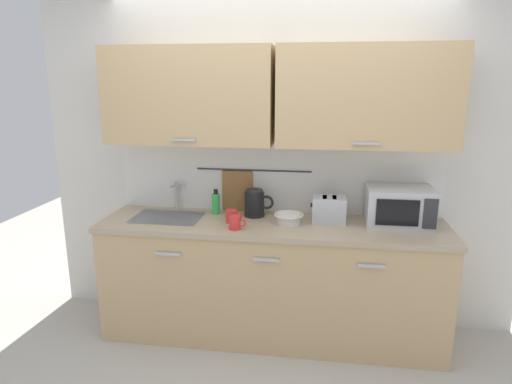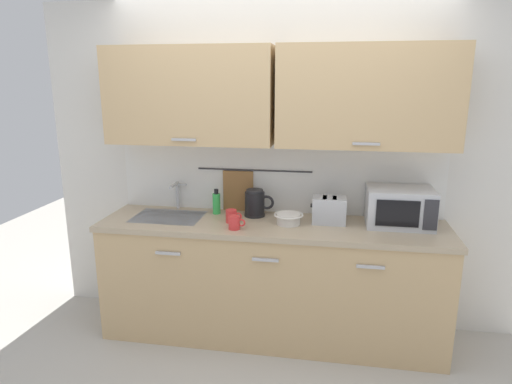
{
  "view_description": "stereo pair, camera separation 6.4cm",
  "coord_description": "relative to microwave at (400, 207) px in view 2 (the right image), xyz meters",
  "views": [
    {
      "loc": [
        0.35,
        -2.79,
        1.91
      ],
      "look_at": [
        -0.12,
        0.33,
        1.12
      ],
      "focal_mm": 31.35,
      "sensor_mm": 36.0,
      "label": 1
    },
    {
      "loc": [
        0.41,
        -2.78,
        1.91
      ],
      "look_at": [
        -0.12,
        0.33,
        1.12
      ],
      "focal_mm": 31.35,
      "sensor_mm": 36.0,
      "label": 2
    }
  ],
  "objects": [
    {
      "name": "dish_soap_bottle",
      "position": [
        -1.36,
        0.05,
        -0.05
      ],
      "size": [
        0.06,
        0.06,
        0.2
      ],
      "color": "green",
      "rests_on": "counter_unit"
    },
    {
      "name": "mug_near_sink",
      "position": [
        -1.14,
        -0.29,
        -0.09
      ],
      "size": [
        0.12,
        0.08,
        0.09
      ],
      "color": "red",
      "rests_on": "counter_unit"
    },
    {
      "name": "back_wall_assembly",
      "position": [
        -0.9,
        0.12,
        0.49
      ],
      "size": [
        3.7,
        0.41,
        2.5
      ],
      "color": "silver",
      "rests_on": "ground"
    },
    {
      "name": "ground",
      "position": [
        -0.9,
        -0.41,
        -1.04
      ],
      "size": [
        8.0,
        8.0,
        0.0
      ],
      "primitive_type": "plane",
      "color": "#B7B2A8"
    },
    {
      "name": "electric_kettle",
      "position": [
        -1.05,
        0.04,
        -0.03
      ],
      "size": [
        0.23,
        0.16,
        0.21
      ],
      "color": "black",
      "rests_on": "counter_unit"
    },
    {
      "name": "mug_by_kettle",
      "position": [
        -1.19,
        -0.15,
        -0.09
      ],
      "size": [
        0.12,
        0.08,
        0.09
      ],
      "color": "red",
      "rests_on": "counter_unit"
    },
    {
      "name": "counter_unit",
      "position": [
        -0.91,
        -0.11,
        -0.58
      ],
      "size": [
        2.53,
        0.64,
        0.9
      ],
      "color": "tan",
      "rests_on": "ground"
    },
    {
      "name": "sink_faucet",
      "position": [
        -1.7,
        0.12,
        0.01
      ],
      "size": [
        0.09,
        0.17,
        0.22
      ],
      "color": "#B2B5BA",
      "rests_on": "counter_unit"
    },
    {
      "name": "toaster",
      "position": [
        -0.49,
        -0.03,
        -0.04
      ],
      "size": [
        0.26,
        0.17,
        0.19
      ],
      "color": "#B7BABF",
      "rests_on": "counter_unit"
    },
    {
      "name": "mixing_bowl",
      "position": [
        -0.78,
        -0.11,
        -0.09
      ],
      "size": [
        0.21,
        0.21,
        0.08
      ],
      "color": "silver",
      "rests_on": "counter_unit"
    },
    {
      "name": "microwave",
      "position": [
        0.0,
        0.0,
        0.0
      ],
      "size": [
        0.46,
        0.35,
        0.27
      ],
      "color": "silver",
      "rests_on": "counter_unit"
    }
  ]
}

